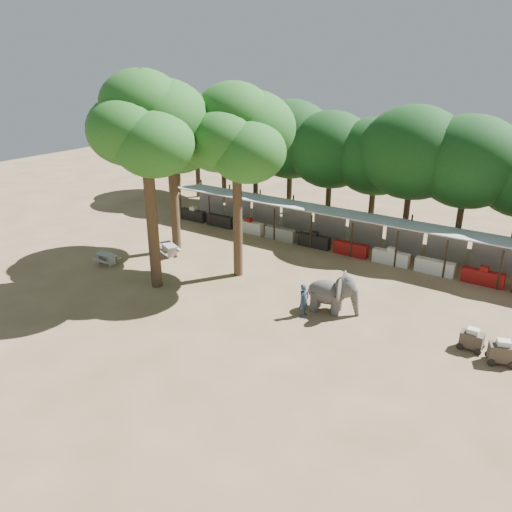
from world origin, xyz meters
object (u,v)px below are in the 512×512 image
Objects in this scene: picnic_table_near at (106,257)px; cart_front at (472,339)px; handler at (304,300)px; picnic_table_far at (169,248)px; yard_tree_center at (145,125)px; yard_tree_left at (170,130)px; yard_tree_back at (236,133)px; cart_back at (502,352)px; elephant at (333,293)px.

picnic_table_near is 1.29× the size of cart_front.
handler is 0.90× the size of picnic_table_far.
yard_tree_center is 19.30m from cart_front.
yard_tree_center is at bearing -3.83° from picnic_table_near.
yard_tree_left is 0.97× the size of yard_tree_back.
handler is at bearing -16.50° from yard_tree_left.
cart_back reaches higher than picnic_table_far.
yard_tree_left is at bearing 67.90° from picnic_table_near.
picnic_table_far is (-12.77, 1.17, -0.59)m from elephant.
picnic_table_near is (-15.01, -2.30, -0.62)m from elephant.
yard_tree_back reaches higher than cart_front.
picnic_table_far is (-5.69, -0.15, -8.04)m from yard_tree_back.
yard_tree_back is 7.94× the size of picnic_table_near.
picnic_table_near is 23.35m from cart_back.
picnic_table_near is at bearing 165.30° from cart_back.
handler is 9.34m from cart_back.
cart_back is (23.26, 2.05, 0.10)m from picnic_table_near.
yard_tree_center reaches higher than picnic_table_near.
picnic_table_far is at bearing 162.84° from elephant.
yard_tree_left is 22.80m from cart_back.
cart_back is (8.25, -0.26, -0.52)m from elephant.
yard_tree_left is at bearing 120.96° from yard_tree_center.
yard_tree_back reaches higher than picnic_table_near.
yard_tree_back is 16.17m from cart_front.
yard_tree_center is 6.90× the size of handler.
yard_tree_back reaches higher than yard_tree_left.
picnic_table_far is (-2.70, 3.85, -8.71)m from yard_tree_center.
elephant is at bearing -177.01° from cart_front.
yard_tree_back is at bearing -9.46° from yard_tree_left.
elephant is (7.08, -1.32, -7.46)m from yard_tree_back.
yard_tree_left is 7.79m from picnic_table_far.
picnic_table_far is 21.08m from cart_back.
yard_tree_back is 17.35m from cart_back.
cart_front reaches higher than picnic_table_near.
yard_tree_back is 6.51× the size of handler.
handler reaches higher than cart_back.
yard_tree_left is at bearing 170.54° from yard_tree_back.
elephant is at bearing -10.56° from yard_tree_back.
cart_front is (19.69, -0.96, 0.03)m from picnic_table_far.
yard_tree_left is 6.09m from yard_tree_back.
yard_tree_center is at bearing -177.03° from elephant.
yard_tree_center is at bearing -126.86° from yard_tree_back.
elephant reaches higher than cart_front.
yard_tree_back is at bearing 25.46° from picnic_table_far.
cart_back is at bearing -13.71° from elephant.
yard_tree_back is (6.00, -1.00, 0.34)m from yard_tree_left.
cart_back is at bearing 20.06° from picnic_table_far.
picnic_table_far is at bearing -75.16° from yard_tree_left.
elephant reaches higher than picnic_table_near.
handler reaches higher than picnic_table_far.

